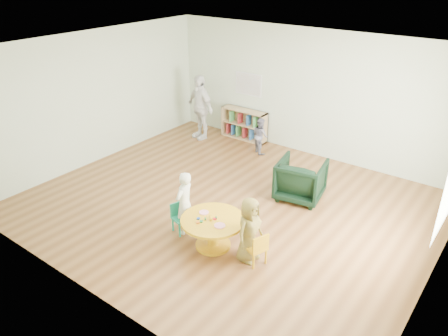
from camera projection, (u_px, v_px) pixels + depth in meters
name	position (u px, v px, depth m)	size (l,w,h in m)	color
room	(229.00, 106.00, 7.21)	(7.10, 7.00, 2.80)	brown
activity_table	(213.00, 228.00, 6.76)	(1.00, 1.00, 0.55)	gold
kid_chair_left	(180.00, 216.00, 7.18)	(0.34, 0.34, 0.51)	#1C9A74
kid_chair_right	(257.00, 248.00, 6.40)	(0.36, 0.36, 0.53)	gold
bookshelf	(244.00, 124.00, 10.81)	(1.20, 0.30, 0.75)	tan
alphabet_poster	(248.00, 84.00, 10.46)	(0.74, 0.01, 0.54)	white
armchair	(301.00, 180.00, 8.11)	(0.82, 0.85, 0.77)	black
child_left	(184.00, 203.00, 7.04)	(0.40, 0.26, 1.09)	silver
child_right	(249.00, 230.00, 6.40)	(0.51, 0.33, 1.04)	gold
toddler	(261.00, 136.00, 9.99)	(0.41, 0.32, 0.84)	#18193C
adult_caretaker	(200.00, 107.00, 10.66)	(0.93, 0.39, 1.59)	white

